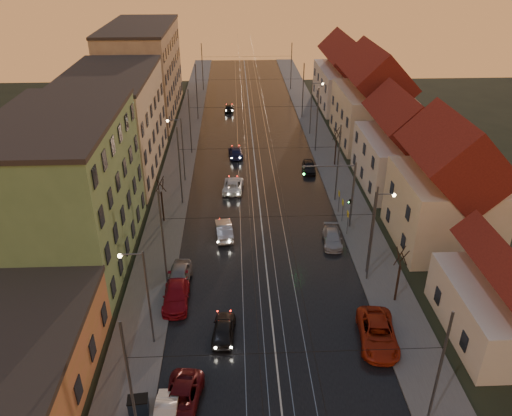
{
  "coord_description": "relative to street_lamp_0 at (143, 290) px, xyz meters",
  "views": [
    {
      "loc": [
        -2.55,
        -25.81,
        25.99
      ],
      "look_at": [
        -0.64,
        17.59,
        2.69
      ],
      "focal_mm": 35.0,
      "sensor_mm": 36.0,
      "label": 1
    }
  ],
  "objects": [
    {
      "name": "driving_car_3",
      "position": [
        6.57,
        35.63,
        -4.24
      ],
      "size": [
        2.13,
        4.56,
        1.29
      ],
      "primitive_type": "imported",
      "rotation": [
        0.0,
        0.0,
        3.22
      ],
      "color": "#171C46",
      "rests_on": "ground"
    },
    {
      "name": "apartment_left_3",
      "position": [
        -8.4,
        56.0,
        2.11
      ],
      "size": [
        10.0,
        24.0,
        14.0
      ],
      "primitive_type": "cube",
      "color": "#8B715A",
      "rests_on": "ground"
    },
    {
      "name": "catenary_pole_r_2",
      "position": [
        17.7,
        22.0,
        -0.39
      ],
      "size": [
        0.16,
        0.16,
        9.0
      ],
      "primitive_type": "cylinder",
      "color": "#595B60",
      "rests_on": "ground"
    },
    {
      "name": "street_lamp_2",
      "position": [
        0.0,
        28.0,
        0.0
      ],
      "size": [
        1.75,
        0.32,
        8.0
      ],
      "color": "#595B60",
      "rests_on": "ground"
    },
    {
      "name": "street_lamp_1",
      "position": [
        18.21,
        8.0,
        0.0
      ],
      "size": [
        1.75,
        0.32,
        8.0
      ],
      "color": "#595B60",
      "rests_on": "ground"
    },
    {
      "name": "catenary_pole_r_0",
      "position": [
        17.7,
        -8.0,
        -0.39
      ],
      "size": [
        0.16,
        0.16,
        9.0
      ],
      "primitive_type": "cylinder",
      "color": "#595B60",
      "rests_on": "ground"
    },
    {
      "name": "road",
      "position": [
        9.1,
        38.0,
        -4.87
      ],
      "size": [
        16.0,
        120.0,
        0.04
      ],
      "primitive_type": "cube",
      "color": "black",
      "rests_on": "ground"
    },
    {
      "name": "bare_tree_1",
      "position": [
        19.31,
        4.0,
        -2.4
      ],
      "size": [
        1.09,
        1.09,
        5.11
      ],
      "color": "black",
      "rests_on": "ground"
    },
    {
      "name": "catenary_pole_l_5",
      "position": [
        0.5,
        70.0,
        -0.39
      ],
      "size": [
        0.16,
        0.16,
        9.0
      ],
      "primitive_type": "cylinder",
      "color": "#595B60",
      "rests_on": "ground"
    },
    {
      "name": "parked_left_2",
      "position": [
        1.5,
        4.67,
        -4.17
      ],
      "size": [
        2.07,
        4.98,
        1.44
      ],
      "primitive_type": "imported",
      "rotation": [
        0.0,
        0.0,
        0.01
      ],
      "color": "maroon",
      "rests_on": "ground"
    },
    {
      "name": "tram_rail_1",
      "position": [
        8.33,
        38.0,
        -4.83
      ],
      "size": [
        0.06,
        120.0,
        0.03
      ],
      "primitive_type": "cube",
      "color": "gray",
      "rests_on": "road"
    },
    {
      "name": "house_right_3",
      "position": [
        26.1,
        41.0,
        0.92
      ],
      "size": [
        9.18,
        14.28,
        11.5
      ],
      "color": "beige",
      "rests_on": "ground"
    },
    {
      "name": "dumpster",
      "position": [
        0.24,
        -6.2,
        -4.19
      ],
      "size": [
        1.27,
        0.91,
        1.1
      ],
      "primitive_type": "cube",
      "rotation": [
        0.0,
        0.0,
        0.1
      ],
      "color": "black",
      "rests_on": "sidewalk_left"
    },
    {
      "name": "catenary_pole_l_3",
      "position": [
        0.5,
        37.0,
        -0.39
      ],
      "size": [
        0.16,
        0.16,
        9.0
      ],
      "primitive_type": "cylinder",
      "color": "#595B60",
      "rests_on": "ground"
    },
    {
      "name": "driving_car_2",
      "position": [
        6.19,
        25.18,
        -4.21
      ],
      "size": [
        2.66,
        5.03,
        1.35
      ],
      "primitive_type": "imported",
      "rotation": [
        0.0,
        0.0,
        3.05
      ],
      "color": "silver",
      "rests_on": "ground"
    },
    {
      "name": "catenary_pole_r_3",
      "position": [
        17.7,
        37.0,
        -0.39
      ],
      "size": [
        0.16,
        0.16,
        9.0
      ],
      "primitive_type": "cylinder",
      "color": "#595B60",
      "rests_on": "ground"
    },
    {
      "name": "catenary_pole_l_2",
      "position": [
        0.5,
        22.0,
        -0.39
      ],
      "size": [
        0.16,
        0.16,
        9.0
      ],
      "primitive_type": "cylinder",
      "color": "#595B60",
      "rests_on": "ground"
    },
    {
      "name": "catenary_pole_l_1",
      "position": [
        0.5,
        7.0,
        -0.39
      ],
      "size": [
        0.16,
        0.16,
        9.0
      ],
      "primitive_type": "cylinder",
      "color": "#595B60",
      "rests_on": "ground"
    },
    {
      "name": "bare_tree_2",
      "position": [
        19.51,
        32.0,
        -2.4
      ],
      "size": [
        1.09,
        1.09,
        5.11
      ],
      "color": "black",
      "rests_on": "ground"
    },
    {
      "name": "house_right_2",
      "position": [
        26.1,
        26.0,
        -0.24
      ],
      "size": [
        9.18,
        12.24,
        9.2
      ],
      "color": "silver",
      "rests_on": "ground"
    },
    {
      "name": "apartment_left_1",
      "position": [
        -8.4,
        12.0,
        1.61
      ],
      "size": [
        10.0,
        18.0,
        13.0
      ],
      "primitive_type": "cube",
      "color": "#598253",
      "rests_on": "ground"
    },
    {
      "name": "apartment_left_0",
      "position": [
        -8.4,
        -4.0,
        -2.64
      ],
      "size": [
        10.0,
        14.0,
        4.5
      ],
      "primitive_type": "cube",
      "color": "#A07740",
      "rests_on": "ground"
    },
    {
      "name": "parked_left_3",
      "position": [
        1.5,
        7.06,
        -4.1
      ],
      "size": [
        2.2,
        4.74,
        1.57
      ],
      "primitive_type": "imported",
      "rotation": [
        0.0,
        0.0,
        -0.08
      ],
      "color": "gray",
      "rests_on": "ground"
    },
    {
      "name": "parked_left_1",
      "position": [
        2.81,
        -5.84,
        -4.21
      ],
      "size": [
        2.9,
        5.14,
        1.35
      ],
      "primitive_type": "imported",
      "rotation": [
        0.0,
        0.0,
        -0.14
      ],
      "color": "#4D0D12",
      "rests_on": "ground"
    },
    {
      "name": "parked_right_2",
      "position": [
        15.84,
        30.15,
        -4.21
      ],
      "size": [
        1.85,
        4.05,
        1.35
      ],
      "primitive_type": "imported",
      "rotation": [
        0.0,
        0.0,
        -0.07
      ],
      "color": "black",
      "rests_on": "ground"
    },
    {
      "name": "tram_rail_2",
      "position": [
        9.87,
        38.0,
        -4.83
      ],
      "size": [
        0.06,
        120.0,
        0.03
      ],
      "primitive_type": "cube",
      "color": "gray",
      "rests_on": "road"
    },
    {
      "name": "driving_car_4",
      "position": [
        5.63,
        56.25,
        -4.28
      ],
      "size": [
        1.79,
        3.7,
        1.22
      ],
      "primitive_type": "imported",
      "rotation": [
        0.0,
        0.0,
        3.04
      ],
      "color": "black",
      "rests_on": "ground"
    },
    {
      "name": "street_lamp_0",
      "position": [
        0.0,
        0.0,
        0.0
      ],
      "size": [
        1.75,
        0.32,
        8.0
      ],
      "color": "#595B60",
      "rests_on": "ground"
    },
    {
      "name": "sidewalk_left",
      "position": [
        -0.9,
        38.0,
        -4.81
      ],
      "size": [
        4.0,
        120.0,
        0.15
      ],
      "primitive_type": "cube",
      "color": "#4C4C4C",
      "rests_on": "ground"
    },
    {
      "name": "house_right_0",
      "position": [
        26.1,
        0.0,
        -1.96
      ],
      "size": [
        8.16,
        10.2,
        5.8
      ],
      "color": "silver",
      "rests_on": "ground"
    },
    {
      "name": "sidewalk_right",
      "position": [
        19.1,
        38.0,
        -4.81
      ],
      "size": [
        4.0,
        120.0,
        0.15
      ],
      "primitive_type": "cube",
      "color": "#4C4C4C",
      "rests_on": "ground"
    },
    {
      "name": "driving_car_1",
      "position": [
        5.25,
        14.81,
        -4.15
      ],
      "size": [
        1.99,
        4.58,
        1.47
      ],
      "primitive_type": "imported",
      "rotation": [
        0.0,
        0.0,
        3.24
      ],
      "color": "#A3A3A8",
      "rests_on": "ground"
    },
    {
      "name": "house_right_1",
      "position": [
        26.1,
        13.0,
        0.56
      ],
      "size": [
        8.67,
        10.2,
        10.8
      ],
      "color": "beige",
      "rests_on": "ground"
    },
    {
      "name": "catenary_pole_r_4",
      "position": [
        17.7,
        52.0,
        -0.39
      ],
      "size": [
        0.16,
        0.16,
        9.0
      ],
      "primitive_type": "cylinder",
      "color": "#595B60",
      "rests_on": "ground"
    },
    {
      "name": "parked_right_0",
      "position": [
        16.63,
        -0.56,
        -4.1
      ],
      "size": [
        3.22,
        5.9,
        1.57
      ],
      "primitive_type": "imported",
      "rotation": [
        0.0,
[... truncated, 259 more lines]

